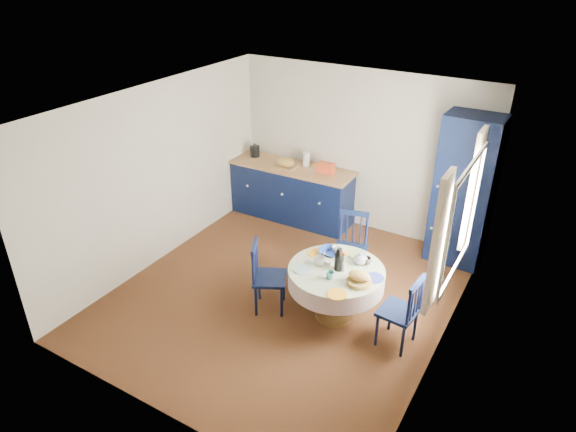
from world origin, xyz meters
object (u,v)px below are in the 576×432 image
(mug_c, at_px, (366,261))
(cobalt_bowl, at_px, (330,252))
(pantry_cabinet, at_px, (464,191))
(mug_a, at_px, (320,261))
(kitchen_counter, at_px, (291,191))
(mug_d, at_px, (336,250))
(mug_b, at_px, (330,275))
(chair_far, at_px, (351,248))
(chair_right, at_px, (402,311))
(chair_left, at_px, (267,276))
(dining_table, at_px, (337,278))

(mug_c, height_order, cobalt_bowl, mug_c)
(pantry_cabinet, bearing_deg, mug_a, -116.48)
(kitchen_counter, distance_m, mug_d, 2.30)
(mug_b, relative_size, cobalt_bowl, 0.36)
(chair_far, bearing_deg, chair_right, -55.15)
(kitchen_counter, relative_size, chair_right, 2.25)
(pantry_cabinet, height_order, mug_a, pantry_cabinet)
(pantry_cabinet, distance_m, mug_c, 1.94)
(chair_far, bearing_deg, chair_left, -132.91)
(chair_right, height_order, mug_a, chair_right)
(dining_table, distance_m, chair_right, 0.84)
(kitchen_counter, distance_m, chair_far, 1.95)
(pantry_cabinet, height_order, mug_b, pantry_cabinet)
(mug_d, distance_m, cobalt_bowl, 0.08)
(chair_far, distance_m, mug_c, 0.75)
(pantry_cabinet, relative_size, cobalt_bowl, 7.95)
(chair_right, distance_m, mug_a, 1.10)
(mug_b, bearing_deg, mug_d, 109.10)
(chair_left, height_order, mug_a, chair_left)
(chair_left, bearing_deg, chair_right, -109.63)
(mug_b, bearing_deg, dining_table, 91.60)
(mug_c, distance_m, cobalt_bowl, 0.46)
(mug_d, bearing_deg, chair_far, 91.60)
(chair_far, height_order, mug_a, chair_far)
(dining_table, distance_m, mug_d, 0.40)
(kitchen_counter, bearing_deg, pantry_cabinet, 1.14)
(dining_table, xyz_separation_m, chair_far, (-0.19, 0.83, -0.08))
(mug_b, height_order, mug_c, mug_c)
(dining_table, height_order, mug_c, dining_table)
(chair_far, distance_m, mug_a, 0.87)
(chair_left, height_order, cobalt_bowl, chair_left)
(mug_b, bearing_deg, mug_c, 64.15)
(pantry_cabinet, relative_size, chair_left, 2.32)
(pantry_cabinet, xyz_separation_m, dining_table, (-0.89, -2.07, -0.50))
(kitchen_counter, xyz_separation_m, dining_table, (1.77, -1.97, 0.10))
(mug_a, bearing_deg, dining_table, 2.80)
(mug_a, bearing_deg, chair_right, -3.80)
(kitchen_counter, bearing_deg, chair_far, -37.04)
(mug_d, bearing_deg, mug_b, -70.90)
(chair_right, xyz_separation_m, mug_b, (-0.82, -0.14, 0.27))
(mug_d, bearing_deg, chair_left, -136.75)
(kitchen_counter, xyz_separation_m, pantry_cabinet, (2.66, 0.10, 0.60))
(dining_table, xyz_separation_m, mug_a, (-0.23, -0.01, 0.17))
(kitchen_counter, xyz_separation_m, mug_a, (1.54, -1.98, 0.26))
(chair_left, height_order, mug_d, chair_left)
(kitchen_counter, bearing_deg, cobalt_bowl, -49.08)
(chair_right, xyz_separation_m, cobalt_bowl, (-1.05, 0.33, 0.25))
(chair_right, bearing_deg, kitchen_counter, -122.84)
(mug_a, xyz_separation_m, mug_c, (0.47, 0.28, -0.01))
(dining_table, height_order, cobalt_bowl, dining_table)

